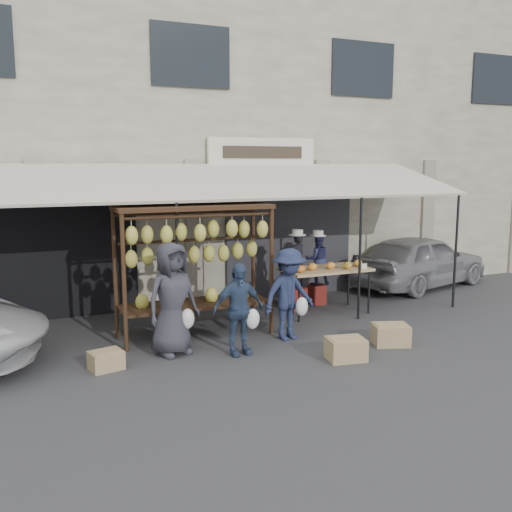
# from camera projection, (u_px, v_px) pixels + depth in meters

# --- Properties ---
(ground_plane) EXTENTS (90.00, 90.00, 0.00)m
(ground_plane) POSITION_uv_depth(u_px,v_px,m) (263.00, 354.00, 8.80)
(ground_plane) COLOR #2D2D30
(shophouse) EXTENTS (24.00, 6.15, 7.30)m
(shophouse) POSITION_uv_depth(u_px,v_px,m) (156.00, 134.00, 14.10)
(shophouse) COLOR beige
(shophouse) RESTS_ON ground_plane
(awning) EXTENTS (10.00, 2.35, 2.92)m
(awning) POSITION_uv_depth(u_px,v_px,m) (213.00, 182.00, 10.46)
(awning) COLOR beige
(awning) RESTS_ON ground_plane
(banana_rack) EXTENTS (2.60, 0.90, 2.24)m
(banana_rack) POSITION_uv_depth(u_px,v_px,m) (195.00, 245.00, 9.48)
(banana_rack) COLOR black
(banana_rack) RESTS_ON ground_plane
(produce_table) EXTENTS (1.70, 0.90, 1.04)m
(produce_table) POSITION_uv_depth(u_px,v_px,m) (326.00, 270.00, 11.08)
(produce_table) COLOR tan
(produce_table) RESTS_ON ground_plane
(vendor_left) EXTENTS (0.46, 0.38, 1.09)m
(vendor_left) POSITION_uv_depth(u_px,v_px,m) (297.00, 261.00, 11.32)
(vendor_left) COLOR black
(vendor_left) RESTS_ON stool_left
(vendor_right) EXTENTS (0.61, 0.53, 1.06)m
(vendor_right) POSITION_uv_depth(u_px,v_px,m) (318.00, 259.00, 11.83)
(vendor_right) COLOR navy
(vendor_right) RESTS_ON stool_right
(customer_left) EXTENTS (0.99, 0.80, 1.75)m
(customer_left) POSITION_uv_depth(u_px,v_px,m) (172.00, 299.00, 8.67)
(customer_left) COLOR #32313A
(customer_left) RESTS_ON ground_plane
(customer_mid) EXTENTS (0.86, 0.41, 1.43)m
(customer_mid) POSITION_uv_depth(u_px,v_px,m) (238.00, 309.00, 8.69)
(customer_mid) COLOR navy
(customer_mid) RESTS_ON ground_plane
(customer_right) EXTENTS (1.09, 0.77, 1.54)m
(customer_right) POSITION_uv_depth(u_px,v_px,m) (289.00, 294.00, 9.44)
(customer_right) COLOR #202847
(customer_right) RESTS_ON ground_plane
(stool_left) EXTENTS (0.38, 0.38, 0.46)m
(stool_left) POSITION_uv_depth(u_px,v_px,m) (297.00, 299.00, 11.44)
(stool_left) COLOR maroon
(stool_left) RESTS_ON ground_plane
(stool_right) EXTENTS (0.32, 0.32, 0.42)m
(stool_right) POSITION_uv_depth(u_px,v_px,m) (317.00, 294.00, 11.94)
(stool_right) COLOR maroon
(stool_right) RESTS_ON ground_plane
(crate_near_a) EXTENTS (0.62, 0.51, 0.33)m
(crate_near_a) POSITION_uv_depth(u_px,v_px,m) (346.00, 349.00, 8.52)
(crate_near_a) COLOR tan
(crate_near_a) RESTS_ON ground_plane
(crate_near_b) EXTENTS (0.67, 0.58, 0.34)m
(crate_near_b) POSITION_uv_depth(u_px,v_px,m) (391.00, 335.00, 9.24)
(crate_near_b) COLOR tan
(crate_near_b) RESTS_ON ground_plane
(crate_far) EXTENTS (0.51, 0.43, 0.27)m
(crate_far) POSITION_uv_depth(u_px,v_px,m) (106.00, 360.00, 8.13)
(crate_far) COLOR tan
(crate_far) RESTS_ON ground_plane
(sedan) EXTENTS (4.03, 2.45, 1.28)m
(sedan) POSITION_uv_depth(u_px,v_px,m) (420.00, 261.00, 13.54)
(sedan) COLOR gray
(sedan) RESTS_ON ground_plane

